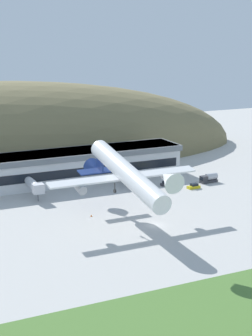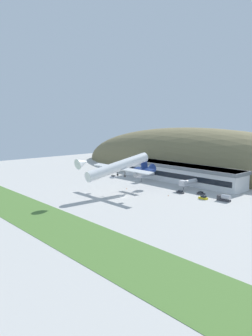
% 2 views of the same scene
% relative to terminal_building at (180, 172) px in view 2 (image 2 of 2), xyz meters
% --- Properties ---
extents(ground_plane, '(351.67, 351.67, 0.00)m').
position_rel_terminal_building_xyz_m(ground_plane, '(6.76, -51.17, -5.96)').
color(ground_plane, '#B7B5AF').
extents(grass_strip_foreground, '(316.50, 22.56, 0.08)m').
position_rel_terminal_building_xyz_m(grass_strip_foreground, '(6.76, -96.25, -5.92)').
color(grass_strip_foreground, '#4C7533').
rests_on(grass_strip_foreground, ground_plane).
extents(hill_backdrop, '(233.72, 75.53, 62.15)m').
position_rel_terminal_building_xyz_m(hill_backdrop, '(-22.22, 43.84, -5.96)').
color(hill_backdrop, olive).
rests_on(hill_backdrop, ground_plane).
extents(terminal_building, '(82.26, 15.40, 10.49)m').
position_rel_terminal_building_xyz_m(terminal_building, '(0.00, 0.00, 0.00)').
color(terminal_building, silver).
rests_on(terminal_building, ground_plane).
extents(jetway_0, '(3.38, 12.02, 5.43)m').
position_rel_terminal_building_xyz_m(jetway_0, '(-14.89, -13.87, -1.97)').
color(jetway_0, silver).
rests_on(jetway_0, ground_plane).
extents(jetway_1, '(3.38, 12.46, 5.43)m').
position_rel_terminal_building_xyz_m(jetway_1, '(16.99, -14.11, -1.97)').
color(jetway_1, silver).
rests_on(jetway_1, ground_plane).
extents(cargo_airplane, '(41.62, 49.81, 13.43)m').
position_rel_terminal_building_xyz_m(cargo_airplane, '(0.03, -47.07, 7.75)').
color(cargo_airplane, white).
extents(service_car_0, '(4.06, 2.11, 1.49)m').
position_rel_terminal_building_xyz_m(service_car_0, '(19.96, -23.83, -5.34)').
color(service_car_0, '#333338').
rests_on(service_car_0, ground_plane).
extents(service_car_1, '(4.02, 2.14, 1.47)m').
position_rel_terminal_building_xyz_m(service_car_1, '(28.64, -18.48, -5.35)').
color(service_car_1, '#333338').
rests_on(service_car_1, ground_plane).
extents(service_car_2, '(4.30, 2.05, 1.61)m').
position_rel_terminal_building_xyz_m(service_car_2, '(34.87, -25.43, -5.29)').
color(service_car_2, gold).
rests_on(service_car_2, ground_plane).
extents(service_car_3, '(4.43, 2.09, 1.51)m').
position_rel_terminal_building_xyz_m(service_car_3, '(-36.83, -21.07, -5.33)').
color(service_car_3, silver).
rests_on(service_car_3, ground_plane).
extents(fuel_truck, '(6.30, 2.52, 3.11)m').
position_rel_terminal_building_xyz_m(fuel_truck, '(43.43, -21.43, -4.50)').
color(fuel_truck, '#333338').
rests_on(fuel_truck, ground_plane).
extents(traffic_cone_0, '(0.52, 0.52, 0.58)m').
position_rel_terminal_building_xyz_m(traffic_cone_0, '(19.59, -32.60, -5.67)').
color(traffic_cone_0, orange).
rests_on(traffic_cone_0, ground_plane).
extents(traffic_cone_1, '(0.52, 0.52, 0.58)m').
position_rel_terminal_building_xyz_m(traffic_cone_1, '(-5.89, -37.36, -5.67)').
color(traffic_cone_1, orange).
rests_on(traffic_cone_1, ground_plane).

